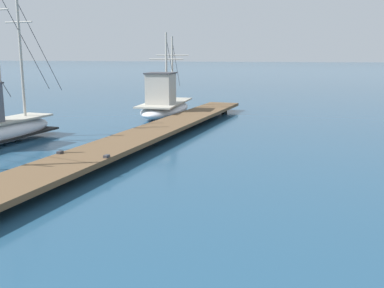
% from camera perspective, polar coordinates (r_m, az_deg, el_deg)
% --- Properties ---
extents(floating_dock, '(3.20, 22.71, 0.53)m').
position_cam_1_polar(floating_dock, '(17.46, -5.71, 1.34)').
color(floating_dock, brown).
rests_on(floating_dock, ground).
extents(fishing_boat_1, '(2.61, 6.56, 4.56)m').
position_cam_1_polar(fishing_boat_1, '(24.55, -3.54, 5.12)').
color(fishing_boat_1, silver).
rests_on(fishing_boat_1, ground).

